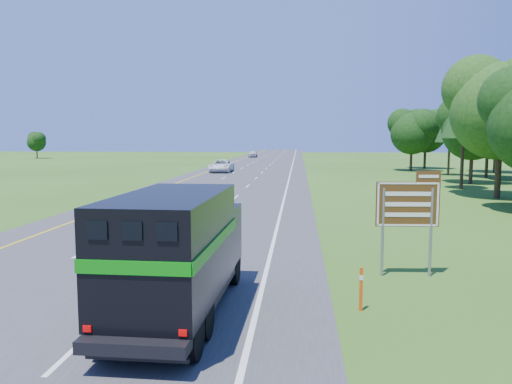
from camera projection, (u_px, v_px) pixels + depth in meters
road at (243, 176)px, 58.54m from camera, size 15.00×260.00×0.04m
lane_markings at (243, 176)px, 58.53m from camera, size 11.15×260.00×0.01m
horse_truck at (178, 250)px, 12.44m from camera, size 2.42×7.21×3.17m
white_suv at (221, 166)px, 65.18m from camera, size 2.74×5.93×1.65m
far_car at (253, 154)px, 114.91m from camera, size 1.90×4.67×1.59m
exit_sign at (409, 208)px, 16.10m from camera, size 2.04×0.18×3.46m
delineator at (361, 288)px, 13.00m from camera, size 0.09×0.05×1.16m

